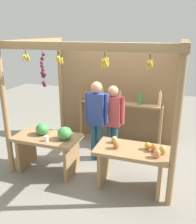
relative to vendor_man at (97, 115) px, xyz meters
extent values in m
plane|color=gray|center=(0.07, 0.11, -0.99)|extent=(12.00, 12.00, 0.00)
cylinder|color=#99754C|center=(-1.37, -0.95, 0.21)|extent=(0.10, 0.10, 2.39)
cylinder|color=#99754C|center=(1.50, -0.95, 0.21)|extent=(0.10, 0.10, 2.39)
cylinder|color=#99754C|center=(-1.37, 1.17, 0.21)|extent=(0.10, 0.10, 2.39)
cylinder|color=#99754C|center=(1.50, 1.17, 0.21)|extent=(0.10, 0.10, 2.39)
cube|color=#99754C|center=(0.07, -0.95, 1.35)|extent=(2.97, 0.12, 0.12)
cube|color=#99754C|center=(-1.37, 0.11, 1.35)|extent=(0.12, 2.22, 0.12)
cube|color=#99754C|center=(1.50, 0.11, 1.35)|extent=(0.12, 2.22, 0.12)
cube|color=olive|center=(0.07, 1.19, 0.09)|extent=(2.87, 0.04, 2.15)
cylinder|color=brown|center=(-0.94, -0.80, 1.24)|extent=(0.02, 0.02, 0.06)
ellipsoid|color=gold|center=(-0.90, -0.80, 1.12)|extent=(0.04, 0.07, 0.12)
ellipsoid|color=gold|center=(-0.93, -0.78, 1.14)|extent=(0.06, 0.05, 0.12)
ellipsoid|color=gold|center=(-0.96, -0.76, 1.15)|extent=(0.07, 0.05, 0.12)
ellipsoid|color=gold|center=(-0.97, -0.80, 1.14)|extent=(0.04, 0.07, 0.11)
ellipsoid|color=gold|center=(-0.96, -0.83, 1.14)|extent=(0.06, 0.05, 0.12)
ellipsoid|color=gold|center=(-0.93, -0.82, 1.13)|extent=(0.07, 0.06, 0.12)
cylinder|color=brown|center=(-0.29, -0.88, 1.24)|extent=(0.02, 0.02, 0.06)
ellipsoid|color=gold|center=(-0.25, -0.87, 1.12)|extent=(0.04, 0.07, 0.12)
ellipsoid|color=gold|center=(-0.28, -0.84, 1.12)|extent=(0.08, 0.06, 0.12)
ellipsoid|color=gold|center=(-0.31, -0.86, 1.15)|extent=(0.04, 0.05, 0.12)
ellipsoid|color=gold|center=(-0.32, -0.90, 1.15)|extent=(0.05, 0.05, 0.12)
ellipsoid|color=gold|center=(-0.28, -0.90, 1.14)|extent=(0.06, 0.05, 0.12)
cylinder|color=brown|center=(1.07, -0.88, 1.24)|extent=(0.02, 0.02, 0.06)
ellipsoid|color=gold|center=(1.09, -0.88, 1.14)|extent=(0.04, 0.07, 0.13)
ellipsoid|color=gold|center=(1.08, -0.84, 1.13)|extent=(0.07, 0.04, 0.13)
ellipsoid|color=gold|center=(1.05, -0.87, 1.11)|extent=(0.05, 0.05, 0.13)
ellipsoid|color=gold|center=(1.04, -0.90, 1.12)|extent=(0.05, 0.06, 0.13)
ellipsoid|color=gold|center=(1.09, -0.92, 1.14)|extent=(0.08, 0.06, 0.13)
cylinder|color=brown|center=(0.42, -0.84, 1.24)|extent=(0.02, 0.02, 0.06)
ellipsoid|color=gold|center=(0.46, -0.84, 1.13)|extent=(0.04, 0.09, 0.14)
ellipsoid|color=gold|center=(0.45, -0.82, 1.13)|extent=(0.07, 0.08, 0.15)
ellipsoid|color=gold|center=(0.42, -0.80, 1.13)|extent=(0.08, 0.04, 0.15)
ellipsoid|color=gold|center=(0.41, -0.83, 1.11)|extent=(0.05, 0.05, 0.15)
ellipsoid|color=gold|center=(0.39, -0.84, 1.10)|extent=(0.04, 0.09, 0.14)
ellipsoid|color=gold|center=(0.40, -0.87, 1.12)|extent=(0.07, 0.07, 0.15)
ellipsoid|color=gold|center=(0.43, -0.88, 1.11)|extent=(0.06, 0.04, 0.15)
ellipsoid|color=gold|center=(0.45, -0.87, 1.12)|extent=(0.08, 0.07, 0.15)
cylinder|color=#4C422D|center=(-0.72, -0.65, 0.99)|extent=(0.01, 0.01, 0.55)
sphere|color=#47142D|center=(-0.71, -0.64, 1.19)|extent=(0.06, 0.06, 0.06)
sphere|color=#47142D|center=(-0.73, -0.65, 1.12)|extent=(0.06, 0.06, 0.06)
sphere|color=#601E42|center=(-0.74, -0.67, 1.06)|extent=(0.06, 0.06, 0.06)
sphere|color=#601E42|center=(-0.75, -0.64, 0.99)|extent=(0.07, 0.07, 0.07)
sphere|color=#511938|center=(-0.75, -0.62, 0.93)|extent=(0.06, 0.06, 0.06)
sphere|color=#47142D|center=(-0.70, -0.66, 0.85)|extent=(0.06, 0.06, 0.06)
sphere|color=#47142D|center=(-0.75, -0.65, 0.88)|extent=(0.06, 0.06, 0.06)
sphere|color=#601E42|center=(-0.73, -0.65, 0.83)|extent=(0.07, 0.07, 0.07)
sphere|color=#511938|center=(-0.73, -0.66, 0.71)|extent=(0.07, 0.07, 0.07)
sphere|color=#511938|center=(-0.72, -0.65, 0.67)|extent=(0.07, 0.07, 0.07)
cube|color=#99754C|center=(-0.72, -0.69, -0.31)|extent=(1.20, 0.64, 0.06)
cube|color=#99754C|center=(-1.20, -0.69, -0.66)|extent=(0.06, 0.58, 0.65)
cube|color=#99754C|center=(-0.24, -0.69, -0.66)|extent=(0.06, 0.58, 0.65)
ellipsoid|color=#429347|center=(-0.84, -0.64, -0.17)|extent=(0.26, 0.26, 0.21)
ellipsoid|color=#429347|center=(-0.35, -0.70, -0.16)|extent=(0.35, 0.35, 0.23)
cylinder|color=white|center=(-0.63, -0.87, -0.23)|extent=(0.07, 0.07, 0.09)
cube|color=#99754C|center=(0.85, -0.69, -0.31)|extent=(1.20, 0.64, 0.06)
cube|color=#99754C|center=(0.37, -0.69, -0.66)|extent=(0.06, 0.58, 0.65)
cube|color=#99754C|center=(1.34, -0.69, -0.66)|extent=(0.06, 0.58, 0.65)
ellipsoid|color=#CC7038|center=(1.19, -0.67, -0.21)|extent=(0.12, 0.12, 0.14)
ellipsoid|color=gold|center=(1.09, -0.62, -0.22)|extent=(0.15, 0.15, 0.12)
ellipsoid|color=#B79E47|center=(1.33, -0.71, -0.20)|extent=(0.16, 0.16, 0.15)
ellipsoid|color=#B79E47|center=(0.51, -0.55, -0.22)|extent=(0.14, 0.14, 0.12)
ellipsoid|color=#CC7038|center=(0.60, -0.75, -0.20)|extent=(0.11, 0.11, 0.15)
ellipsoid|color=#E07F47|center=(1.26, -0.85, -0.21)|extent=(0.14, 0.14, 0.14)
cube|color=#99754C|center=(-0.68, 0.90, -0.49)|extent=(0.05, 0.20, 1.00)
cube|color=#99754C|center=(1.18, 0.90, -0.49)|extent=(0.05, 0.20, 1.00)
cube|color=#99754C|center=(0.25, 0.90, -0.01)|extent=(1.86, 0.22, 0.04)
cylinder|color=#994C1E|center=(-0.61, 0.90, 0.15)|extent=(0.07, 0.07, 0.27)
cylinder|color=#994C1E|center=(-0.61, 0.90, 0.32)|extent=(0.03, 0.03, 0.06)
cylinder|color=gold|center=(-0.18, 0.90, 0.15)|extent=(0.08, 0.08, 0.28)
cylinder|color=gold|center=(-0.18, 0.90, 0.32)|extent=(0.04, 0.04, 0.06)
cylinder|color=#D8B266|center=(0.25, 0.90, 0.13)|extent=(0.06, 0.06, 0.23)
cylinder|color=#D8B266|center=(0.25, 0.90, 0.27)|extent=(0.03, 0.03, 0.06)
cylinder|color=#338C4C|center=(0.70, 0.90, 0.13)|extent=(0.08, 0.08, 0.23)
cylinder|color=#338C4C|center=(0.70, 0.90, 0.27)|extent=(0.04, 0.04, 0.06)
cylinder|color=#D8B266|center=(1.12, 0.90, 0.16)|extent=(0.07, 0.07, 0.30)
cylinder|color=#D8B266|center=(1.12, 0.90, 0.34)|extent=(0.03, 0.03, 0.06)
cylinder|color=#285979|center=(-0.06, 0.00, -0.60)|extent=(0.11, 0.11, 0.77)
cylinder|color=#285979|center=(0.06, 0.00, -0.60)|extent=(0.11, 0.11, 0.77)
cube|color=#2D428C|center=(0.00, 0.00, 0.11)|extent=(0.32, 0.19, 0.65)
cylinder|color=#2D428C|center=(-0.20, 0.00, 0.14)|extent=(0.08, 0.08, 0.58)
cylinder|color=#2D428C|center=(0.20, 0.00, 0.14)|extent=(0.08, 0.08, 0.58)
sphere|color=tan|center=(0.00, 0.00, 0.54)|extent=(0.22, 0.22, 0.22)
cylinder|color=#264E61|center=(0.22, 0.17, -0.62)|extent=(0.11, 0.11, 0.72)
cylinder|color=#264E61|center=(0.34, 0.17, -0.62)|extent=(0.11, 0.11, 0.72)
cube|color=#BF474C|center=(0.28, 0.17, 0.05)|extent=(0.32, 0.19, 0.61)
cylinder|color=#BF474C|center=(0.08, 0.17, 0.08)|extent=(0.08, 0.08, 0.55)
cylinder|color=#BF474C|center=(0.48, 0.17, 0.08)|extent=(0.08, 0.08, 0.55)
sphere|color=tan|center=(0.28, 0.17, 0.46)|extent=(0.21, 0.21, 0.21)
camera|label=1|loc=(1.47, -4.23, 1.55)|focal=38.75mm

